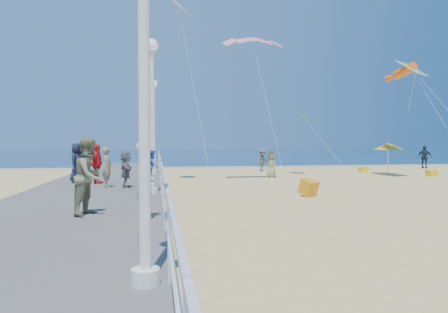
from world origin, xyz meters
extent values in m
plane|color=#E7C979|center=(0.00, 0.00, 0.00)|extent=(160.00, 160.00, 0.00)
cube|color=#0D2C4F|center=(0.00, 65.00, 0.01)|extent=(160.00, 90.00, 0.05)
cube|color=silver|center=(0.00, 20.50, 0.03)|extent=(160.00, 1.20, 0.04)
cube|color=slate|center=(-7.50, 0.00, 0.20)|extent=(5.00, 44.00, 0.40)
cube|color=white|center=(-5.05, 0.00, 1.45)|extent=(0.05, 42.00, 0.06)
cube|color=white|center=(-5.05, 0.00, 0.95)|extent=(0.05, 42.00, 0.04)
cylinder|color=white|center=(-5.35, -9.00, 0.50)|extent=(0.36, 0.36, 0.20)
cylinder|color=white|center=(-5.35, -9.00, 2.85)|extent=(0.14, 0.14, 4.70)
cylinder|color=white|center=(-5.35, 0.00, 0.50)|extent=(0.36, 0.36, 0.20)
cylinder|color=white|center=(-5.35, 0.00, 2.85)|extent=(0.14, 0.14, 4.70)
sphere|color=white|center=(-5.35, 0.00, 5.50)|extent=(0.44, 0.44, 0.44)
cylinder|color=white|center=(-5.35, 9.00, 0.50)|extent=(0.36, 0.36, 0.20)
cylinder|color=white|center=(-5.35, 9.00, 2.85)|extent=(0.14, 0.14, 4.70)
sphere|color=white|center=(-5.35, 9.00, 5.50)|extent=(0.44, 0.44, 0.44)
imported|color=white|center=(-5.46, -4.66, 1.30)|extent=(0.46, 0.67, 1.79)
imported|color=blue|center=(-5.31, -4.51, 1.62)|extent=(0.29, 0.37, 0.74)
imported|color=#7F7E57|center=(-6.83, -3.84, 1.34)|extent=(1.01, 1.12, 1.89)
imported|color=red|center=(-7.74, 3.73, 1.25)|extent=(0.66, 1.07, 1.70)
imported|color=#161A31|center=(-8.69, 4.40, 1.27)|extent=(0.77, 0.98, 1.75)
imported|color=slate|center=(-6.40, 2.06, 1.12)|extent=(0.53, 1.36, 1.43)
imported|color=#83805A|center=(-7.14, 2.29, 1.19)|extent=(0.52, 0.66, 1.59)
imported|color=#535457|center=(2.70, 15.25, 0.86)|extent=(1.27, 1.15, 1.71)
imported|color=#1A283A|center=(16.96, 16.12, 0.96)|extent=(1.05, 1.19, 1.92)
imported|color=tan|center=(1.78, 9.82, 0.81)|extent=(0.84, 0.94, 1.62)
cube|color=#F05B0E|center=(0.82, 1.20, 0.30)|extent=(0.82, 0.89, 0.74)
cylinder|color=white|center=(10.41, 11.02, 0.90)|extent=(0.05, 0.05, 1.80)
cone|color=gold|center=(10.41, 11.02, 1.91)|extent=(1.90, 1.90, 0.45)
cube|color=yellow|center=(9.56, 12.77, 0.20)|extent=(0.55, 0.55, 0.40)
cube|color=gold|center=(12.15, 8.89, 0.20)|extent=(0.55, 0.55, 0.40)
cylinder|color=#FF5D15|center=(9.83, 8.41, 6.56)|extent=(0.98, 2.55, 1.05)
cube|color=blue|center=(9.82, 7.69, 6.58)|extent=(2.13, 2.04, 0.98)
cube|color=green|center=(4.41, 11.68, 4.00)|extent=(1.38, 1.45, 0.57)
cube|color=#EA4E1B|center=(-4.03, 7.58, 9.51)|extent=(1.41, 1.55, 0.89)
camera|label=1|loc=(-5.20, -13.99, 2.17)|focal=32.00mm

